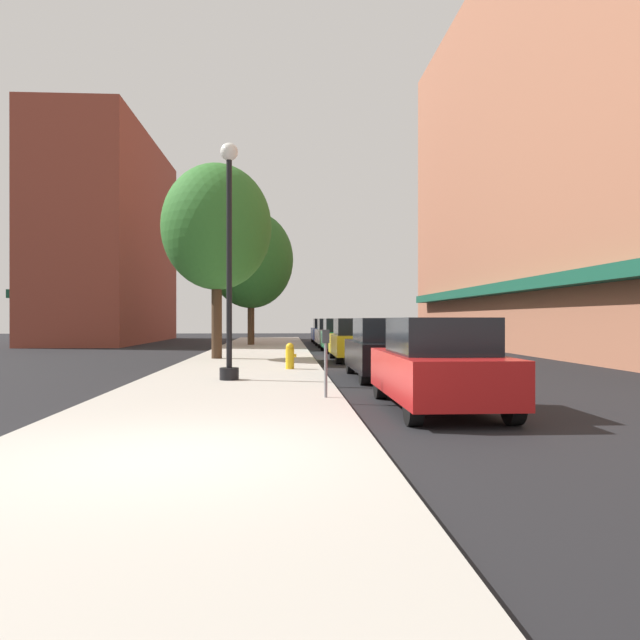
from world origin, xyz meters
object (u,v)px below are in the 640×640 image
(lamppost, at_px, (229,256))
(car_white, at_px, (332,333))
(car_red, at_px, (438,365))
(car_yellow, at_px, (355,340))
(car_blue, at_px, (325,331))
(car_black, at_px, (385,349))
(tree_mid, at_px, (217,227))
(fire_hydrant, at_px, (290,356))
(car_green, at_px, (340,336))
(parking_meter_near, at_px, (326,354))
(tree_near, at_px, (251,260))

(lamppost, bearing_deg, car_white, 78.57)
(car_red, distance_m, car_yellow, 12.82)
(lamppost, distance_m, car_blue, 26.46)
(car_white, bearing_deg, car_black, -88.69)
(car_black, bearing_deg, car_white, 90.71)
(tree_mid, xyz_separation_m, car_yellow, (5.35, -0.05, -4.35))
(fire_hydrant, bearing_deg, tree_mid, 118.49)
(car_white, bearing_deg, car_yellow, -88.69)
(car_red, xyz_separation_m, car_yellow, (0.00, 12.82, 0.00))
(car_green, bearing_deg, car_blue, 92.22)
(fire_hydrant, relative_size, car_green, 0.18)
(car_black, bearing_deg, parking_meter_near, -111.49)
(car_white, bearing_deg, fire_hydrant, -97.26)
(tree_near, bearing_deg, car_blue, 46.77)
(car_white, xyz_separation_m, car_blue, (0.00, 5.62, 0.00))
(parking_meter_near, height_order, car_green, car_green)
(tree_near, bearing_deg, car_yellow, -69.51)
(fire_hydrant, bearing_deg, car_black, -37.85)
(fire_hydrant, height_order, car_white, car_white)
(fire_hydrant, distance_m, parking_meter_near, 6.83)
(lamppost, bearing_deg, parking_meter_near, -58.45)
(car_red, height_order, car_blue, same)
(tree_near, distance_m, car_red, 26.30)
(lamppost, xyz_separation_m, tree_near, (-0.62, 20.98, 1.93))
(tree_near, bearing_deg, car_white, -7.00)
(parking_meter_near, relative_size, car_blue, 0.30)
(parking_meter_near, bearing_deg, tree_near, 96.49)
(parking_meter_near, distance_m, tree_mid, 13.06)
(car_green, bearing_deg, car_red, -87.78)
(car_red, bearing_deg, fire_hydrant, 106.76)
(car_green, relative_size, car_white, 1.00)
(tree_mid, bearing_deg, fire_hydrant, -61.51)
(car_yellow, distance_m, car_white, 12.11)
(car_black, bearing_deg, car_yellow, 90.71)
(fire_hydrant, height_order, car_black, car_black)
(car_red, height_order, car_green, same)
(tree_near, height_order, car_green, tree_near)
(car_red, bearing_deg, car_yellow, 88.35)
(lamppost, xyz_separation_m, car_red, (4.12, -4.52, -2.39))
(car_yellow, height_order, car_green, same)
(car_black, xyz_separation_m, car_white, (0.00, 19.16, 0.00))
(car_yellow, distance_m, car_blue, 17.73)
(car_red, bearing_deg, car_green, 88.35)
(fire_hydrant, distance_m, car_red, 8.19)
(tree_mid, relative_size, car_green, 1.74)
(car_blue, bearing_deg, car_black, -88.57)
(tree_near, bearing_deg, car_black, -76.50)
(car_yellow, height_order, car_white, same)
(car_red, relative_size, car_blue, 1.00)
(fire_hydrant, relative_size, tree_near, 0.10)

